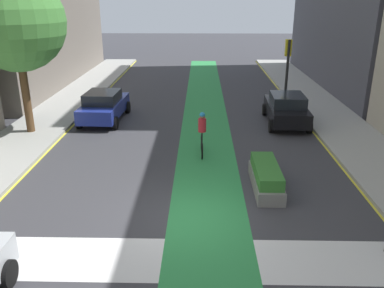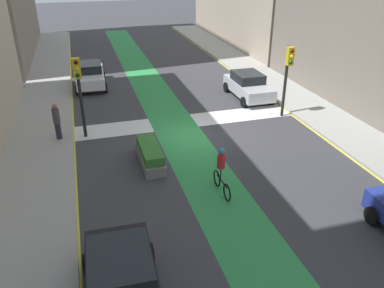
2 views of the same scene
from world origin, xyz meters
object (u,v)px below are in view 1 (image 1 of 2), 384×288
traffic_signal_far_right (288,59)px  car_black_right_far (286,109)px  street_tree_near (15,22)px  median_planter (266,177)px  car_blue_left_far (104,106)px  cyclist_in_lane (202,133)px

traffic_signal_far_right → car_black_right_far: size_ratio=0.89×
car_black_right_far → street_tree_near: street_tree_near is taller
median_planter → street_tree_near: bearing=152.2°
car_black_right_far → street_tree_near: size_ratio=0.60×
car_black_right_far → street_tree_near: 13.30m
car_blue_left_far → median_planter: size_ratio=1.54×
car_blue_left_far → cyclist_in_lane: bearing=-42.8°
traffic_signal_far_right → car_blue_left_far: bearing=-159.9°
median_planter → car_black_right_far: bearing=74.0°
car_black_right_far → cyclist_in_lane: cyclist_in_lane is taller
car_blue_left_far → cyclist_in_lane: 6.99m
traffic_signal_far_right → median_planter: (-2.84, -11.44, -2.28)m
median_planter → cyclist_in_lane: bearing=126.2°
traffic_signal_far_right → street_tree_near: 14.66m
car_blue_left_far → street_tree_near: street_tree_near is taller
car_blue_left_far → car_black_right_far: bearing=-2.3°
street_tree_near → median_planter: 12.59m
car_blue_left_far → street_tree_near: size_ratio=0.60×
cyclist_in_lane → median_planter: size_ratio=0.67×
cyclist_in_lane → street_tree_near: size_ratio=0.26×
street_tree_near → car_black_right_far: bearing=8.7°
cyclist_in_lane → traffic_signal_far_right: bearing=59.3°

